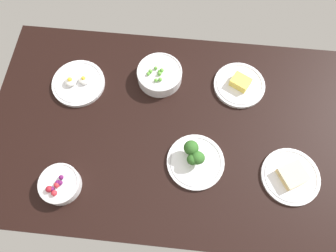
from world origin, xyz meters
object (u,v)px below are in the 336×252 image
Objects in this scene: plate_broccoli at (195,159)px; bowl_peas at (160,75)px; bowl_berries at (60,184)px; plate_eggs at (78,83)px; plate_sandwich at (291,176)px; plate_cheese at (239,84)px.

plate_broccoli is 35.62cm from bowl_peas.
bowl_berries is 45.97cm from plate_broccoli.
bowl_peas is (-30.82, -5.67, 1.69)cm from plate_eggs.
plate_eggs is 1.17× the size of bowl_peas.
bowl_berries is at bearing 16.60° from plate_broccoli.
plate_broccoli reaches higher than plate_sandwich.
bowl_berries is 0.79× the size of bowl_peas.
plate_cheese is 1.44× the size of bowl_berries.
bowl_berries is at bearing 93.77° from plate_eggs.
bowl_berries is at bearing 8.08° from plate_sandwich.
plate_cheese is at bearing 179.60° from bowl_peas.
bowl_peas reaches higher than plate_eggs.
plate_cheese is 38.35cm from plate_sandwich.
bowl_peas is at bearing -169.57° from plate_eggs.
plate_sandwich is 84.45cm from plate_eggs.
plate_sandwich is at bearing 176.15° from plate_broccoli.
plate_eggs is 1.01× the size of plate_broccoli.
bowl_berries is (59.01, 44.83, 1.42)cm from plate_cheese.
plate_eggs is (61.60, 5.46, -0.00)cm from plate_cheese.
plate_eggs is at bearing -29.36° from plate_broccoli.
plate_broccoli is (-44.05, -13.13, -0.08)cm from bowl_berries.
plate_cheese is at bearing -62.15° from plate_sandwich.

